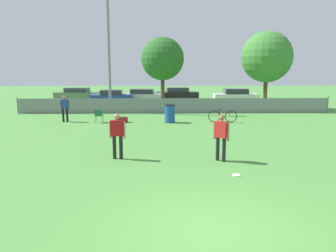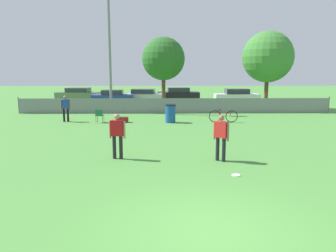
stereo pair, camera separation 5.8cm
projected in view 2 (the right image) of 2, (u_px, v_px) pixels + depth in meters
name	position (u px, v px, depth m)	size (l,w,h in m)	color
ground_plane	(210.00, 231.00, 6.51)	(120.00, 120.00, 0.00)	#4C8C3D
fence_backline	(175.00, 106.00, 24.16)	(23.01, 0.07, 1.21)	gray
light_pole	(109.00, 33.00, 23.73)	(0.90, 0.36, 10.00)	gray
tree_near_pole	(163.00, 59.00, 26.74)	(3.52, 3.52, 5.82)	brown
tree_far_right	(268.00, 57.00, 26.20)	(4.08, 4.08, 6.23)	brown
player_thrower_red	(221.00, 134.00, 11.36)	(0.49, 0.46, 1.64)	black
player_defender_red	(117.00, 133.00, 11.65)	(0.60, 0.30, 1.64)	black
spectator_in_blue	(66.00, 107.00, 20.10)	(0.57, 0.32, 1.61)	black
frisbee_disc	(236.00, 175.00, 9.92)	(0.26, 0.26, 0.03)	white
folding_chair_sideline	(100.00, 115.00, 19.76)	(0.46, 0.46, 0.81)	#333338
bicycle_sideline	(223.00, 116.00, 19.95)	(1.75, 0.44, 0.79)	black
trash_bin	(170.00, 113.00, 19.84)	(0.64, 0.64, 1.11)	#194C99
gear_bag_sideline	(122.00, 120.00, 19.94)	(0.71, 0.39, 0.35)	maroon
parked_car_olive	(78.00, 94.00, 34.90)	(4.66, 2.16, 1.28)	black
parked_car_blue	(113.00, 96.00, 31.85)	(3.99, 1.89, 1.25)	black
parked_car_silver	(143.00, 96.00, 32.49)	(4.44, 2.05, 1.29)	black
parked_car_dark	(178.00, 94.00, 34.96)	(4.52, 2.14, 1.31)	black
parked_car_white	(237.00, 96.00, 31.94)	(4.26, 1.80, 1.36)	black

